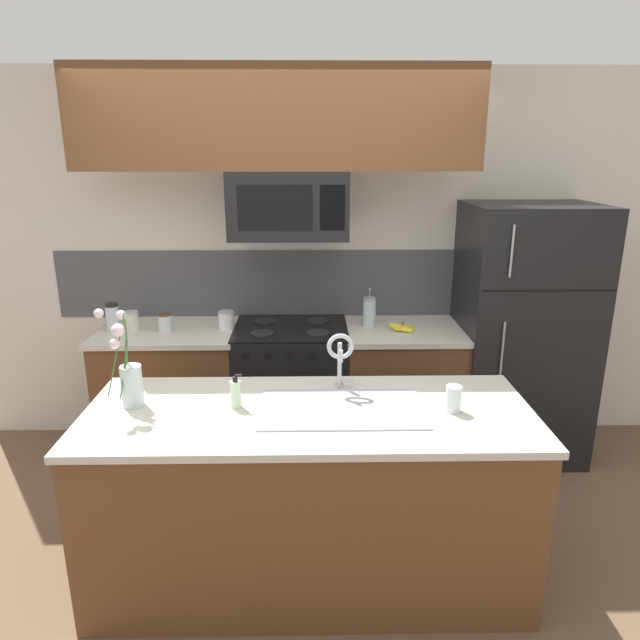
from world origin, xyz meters
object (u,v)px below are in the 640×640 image
(storage_jar_tall, at_px, (113,317))
(storage_jar_medium, at_px, (132,321))
(storage_jar_squat, at_px, (226,320))
(drinking_glass, at_px, (453,399))
(microwave, at_px, (289,205))
(sink_faucet, at_px, (340,354))
(refrigerator, at_px, (521,333))
(dish_soap_bottle, at_px, (236,394))
(storage_jar_short, at_px, (165,323))
(stove_range, at_px, (292,390))
(flower_vase, at_px, (129,378))
(french_press, at_px, (369,312))
(banana_bunch, at_px, (403,328))

(storage_jar_tall, relative_size, storage_jar_medium, 1.44)
(storage_jar_squat, height_order, drinking_glass, drinking_glass)
(microwave, bearing_deg, sink_faucet, -74.64)
(refrigerator, distance_m, drinking_glass, 1.52)
(dish_soap_bottle, distance_m, drinking_glass, 1.01)
(storage_jar_medium, xyz_separation_m, storage_jar_squat, (0.63, 0.02, -0.00))
(refrigerator, bearing_deg, drinking_glass, -121.30)
(storage_jar_short, height_order, storage_jar_squat, storage_jar_short)
(stove_range, bearing_deg, flower_vase, -120.74)
(refrigerator, relative_size, sink_faucet, 5.68)
(drinking_glass, bearing_deg, storage_jar_squat, 133.47)
(stove_range, relative_size, sink_faucet, 3.04)
(sink_faucet, relative_size, dish_soap_bottle, 1.85)
(french_press, bearing_deg, dish_soap_bottle, -120.52)
(storage_jar_tall, distance_m, dish_soap_bottle, 1.54)
(sink_faucet, bearing_deg, storage_jar_squat, 124.17)
(refrigerator, bearing_deg, storage_jar_squat, -179.72)
(storage_jar_medium, bearing_deg, banana_bunch, -1.72)
(storage_jar_tall, distance_m, storage_jar_short, 0.35)
(microwave, xyz_separation_m, flower_vase, (-0.71, -1.17, -0.68))
(storage_jar_medium, xyz_separation_m, drinking_glass, (1.84, -1.27, -0.00))
(banana_bunch, xyz_separation_m, french_press, (-0.21, 0.12, 0.08))
(dish_soap_bottle, bearing_deg, storage_jar_short, 117.52)
(sink_faucet, bearing_deg, flower_vase, -170.94)
(stove_range, bearing_deg, microwave, -89.84)
(french_press, bearing_deg, stove_range, -173.59)
(storage_jar_squat, height_order, french_press, french_press)
(stove_range, relative_size, storage_jar_medium, 7.15)
(refrigerator, distance_m, flower_vase, 2.59)
(stove_range, relative_size, storage_jar_short, 7.55)
(sink_faucet, bearing_deg, stove_range, 105.06)
(storage_jar_tall, bearing_deg, storage_jar_short, -3.89)
(refrigerator, xyz_separation_m, dish_soap_bottle, (-1.79, -1.24, 0.11))
(french_press, bearing_deg, drinking_glass, -79.30)
(storage_jar_tall, height_order, banana_bunch, storage_jar_tall)
(microwave, bearing_deg, french_press, 8.61)
(microwave, distance_m, storage_jar_medium, 1.30)
(storage_jar_short, relative_size, dish_soap_bottle, 0.75)
(drinking_glass, bearing_deg, refrigerator, 58.70)
(stove_range, xyz_separation_m, banana_bunch, (0.75, -0.06, 0.47))
(storage_jar_short, bearing_deg, banana_bunch, -0.80)
(storage_jar_tall, xyz_separation_m, flower_vase, (0.47, -1.18, 0.05))
(storage_jar_short, relative_size, flower_vase, 0.25)
(microwave, distance_m, dish_soap_bottle, 1.43)
(microwave, bearing_deg, drinking_glass, -57.88)
(banana_bunch, height_order, flower_vase, flower_vase)
(refrigerator, xyz_separation_m, french_press, (-1.04, 0.04, 0.14))
(storage_jar_squat, distance_m, french_press, 0.97)
(refrigerator, relative_size, banana_bunch, 9.12)
(stove_range, height_order, storage_jar_medium, storage_jar_medium)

